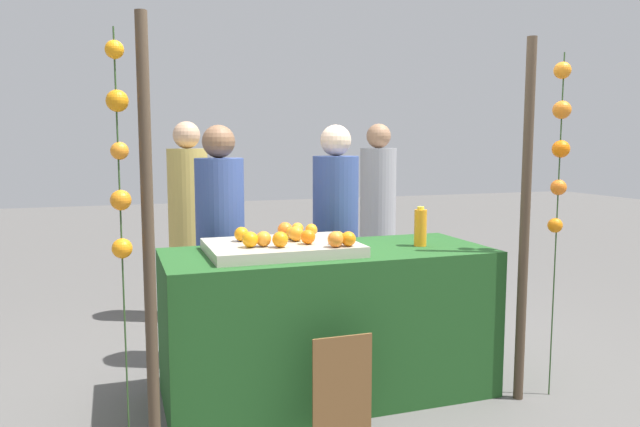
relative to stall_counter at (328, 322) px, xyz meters
name	(u,v)px	position (x,y,z in m)	size (l,w,h in m)	color
ground_plane	(328,393)	(0.00, 0.00, -0.44)	(24.00, 24.00, 0.00)	#565451
stall_counter	(328,322)	(0.00, 0.00, 0.00)	(1.92, 0.79, 0.88)	#1E4C1E
orange_tray	(282,248)	(-0.28, 0.01, 0.47)	(0.84, 0.61, 0.06)	#B2AD99
orange_0	(250,240)	(-0.49, -0.10, 0.54)	(0.09, 0.09, 0.09)	orange
orange_1	(311,230)	(-0.04, 0.19, 0.54)	(0.07, 0.07, 0.07)	orange
orange_2	(298,229)	(-0.11, 0.26, 0.54)	(0.07, 0.07, 0.07)	orange
orange_3	(296,234)	(-0.19, 0.02, 0.54)	(0.09, 0.09, 0.09)	orange
orange_4	(335,239)	(-0.05, -0.25, 0.54)	(0.09, 0.09, 0.09)	orange
orange_5	(348,239)	(0.03, -0.24, 0.54)	(0.08, 0.08, 0.08)	orange
orange_6	(280,240)	(-0.33, -0.15, 0.54)	(0.09, 0.09, 0.09)	orange
orange_7	(285,230)	(-0.21, 0.19, 0.54)	(0.09, 0.09, 0.09)	orange
orange_8	(264,239)	(-0.41, -0.10, 0.54)	(0.09, 0.09, 0.09)	orange
orange_9	(337,238)	(0.00, -0.16, 0.54)	(0.08, 0.08, 0.08)	orange
orange_10	(287,229)	(-0.18, 0.25, 0.53)	(0.07, 0.07, 0.07)	orange
orange_11	(292,233)	(-0.20, 0.09, 0.53)	(0.07, 0.07, 0.07)	orange
orange_12	(242,234)	(-0.49, 0.12, 0.54)	(0.08, 0.08, 0.08)	orange
orange_13	(308,237)	(-0.16, -0.10, 0.54)	(0.08, 0.08, 0.08)	orange
juice_bottle	(420,227)	(0.58, -0.05, 0.55)	(0.08, 0.08, 0.24)	orange
chalkboard_sign	(342,391)	(-0.14, -0.60, -0.17)	(0.31, 0.03, 0.57)	brown
vendor_left	(221,254)	(-0.52, 0.71, 0.32)	(0.32, 0.32, 1.62)	#384C8C
vendor_right	(335,247)	(0.31, 0.72, 0.32)	(0.33, 0.33, 1.63)	#384C8C
crowd_person_0	(378,220)	(1.16, 1.86, 0.34)	(0.34, 0.34, 1.68)	#99999E
crowd_person_1	(189,228)	(-0.59, 1.86, 0.34)	(0.34, 0.34, 1.68)	tan
canopy_post_left	(149,243)	(-1.04, -0.44, 0.61)	(0.06, 0.06, 2.09)	#473828
canopy_post_right	(525,224)	(1.04, -0.44, 0.61)	(0.06, 0.06, 2.09)	#473828
garland_strand_left	(119,158)	(-1.15, -0.44, 1.00)	(0.10, 0.10, 2.01)	#2D4C23
garland_strand_right	(560,144)	(1.25, -0.45, 1.06)	(0.11, 0.11, 2.01)	#2D4C23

